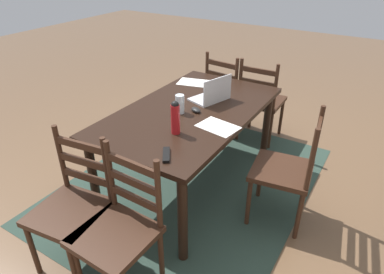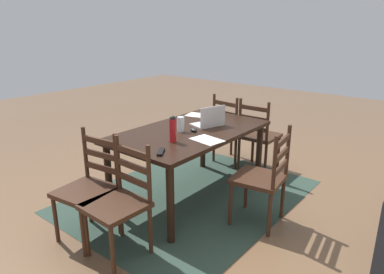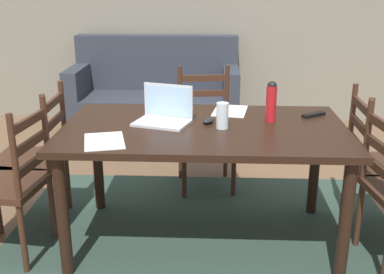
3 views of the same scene
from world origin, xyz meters
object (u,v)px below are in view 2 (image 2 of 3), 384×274
(chair_right_far, at_px, (119,203))
(chair_left_far, at_px, (258,136))
(dining_table, at_px, (190,138))
(chair_far_head, at_px, (263,178))
(water_bottle, at_px, (173,128))
(chair_right_near, at_px, (89,189))
(tv_remote, at_px, (161,152))
(chair_left_near, at_px, (232,130))
(laptop, at_px, (210,121))
(computer_mouse, at_px, (194,130))
(drinking_glass, at_px, (181,124))

(chair_right_far, bearing_deg, chair_left_far, -179.99)
(dining_table, distance_m, chair_far_head, 0.89)
(chair_left_far, relative_size, water_bottle, 3.78)
(chair_right_near, height_order, tv_remote, chair_right_near)
(chair_left_near, xyz_separation_m, laptop, (0.89, 0.27, 0.36))
(chair_far_head, xyz_separation_m, computer_mouse, (0.03, -0.80, 0.32))
(chair_far_head, bearing_deg, dining_table, -89.62)
(laptop, bearing_deg, chair_right_far, 5.23)
(chair_right_far, height_order, chair_far_head, same)
(chair_right_far, bearing_deg, tv_remote, 173.91)
(water_bottle, xyz_separation_m, computer_mouse, (-0.38, -0.06, -0.11))
(chair_far_head, bearing_deg, water_bottle, -60.96)
(drinking_glass, height_order, tv_remote, drinking_glass)
(dining_table, distance_m, chair_left_near, 1.18)
(chair_left_near, height_order, chair_left_far, same)
(dining_table, height_order, tv_remote, tv_remote)
(chair_left_near, bearing_deg, chair_left_far, 89.96)
(chair_left_far, bearing_deg, chair_right_far, 0.01)
(computer_mouse, xyz_separation_m, tv_remote, (0.67, 0.18, -0.01))
(tv_remote, bearing_deg, computer_mouse, 70.91)
(chair_left_far, bearing_deg, water_bottle, -2.75)
(chair_right_near, bearing_deg, computer_mouse, 166.58)
(chair_right_far, xyz_separation_m, laptop, (-1.38, -0.13, 0.36))
(chair_right_near, height_order, laptop, laptop)
(chair_far_head, relative_size, tv_remote, 5.59)
(chair_right_far, xyz_separation_m, tv_remote, (-0.44, 0.05, 0.32))
(chair_far_head, height_order, computer_mouse, chair_far_head)
(chair_right_near, xyz_separation_m, water_bottle, (-0.73, 0.33, 0.44))
(drinking_glass, bearing_deg, tv_remote, 25.52)
(chair_right_near, bearing_deg, chair_right_far, 90.04)
(chair_left_far, height_order, drinking_glass, chair_left_far)
(water_bottle, distance_m, drinking_glass, 0.34)
(water_bottle, height_order, computer_mouse, water_bottle)
(chair_right_near, bearing_deg, chair_far_head, 137.03)
(chair_far_head, xyz_separation_m, drinking_glass, (0.11, -0.90, 0.38))
(chair_right_far, distance_m, chair_left_far, 2.28)
(drinking_glass, relative_size, tv_remote, 0.91)
(computer_mouse, bearing_deg, water_bottle, 33.55)
(water_bottle, relative_size, drinking_glass, 1.63)
(dining_table, distance_m, tv_remote, 0.74)
(chair_left_near, bearing_deg, computer_mouse, 12.90)
(dining_table, xyz_separation_m, chair_far_head, (-0.01, 0.86, -0.22))
(laptop, bearing_deg, chair_right_near, -11.19)
(chair_far_head, height_order, tv_remote, chair_far_head)
(chair_far_head, bearing_deg, chair_right_near, -42.97)
(chair_far_head, distance_m, tv_remote, 0.99)
(drinking_glass, bearing_deg, dining_table, 161.14)
(dining_table, xyz_separation_m, chair_left_far, (-1.14, 0.20, -0.22))
(chair_far_head, bearing_deg, chair_right_far, -30.19)
(water_bottle, distance_m, computer_mouse, 0.40)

